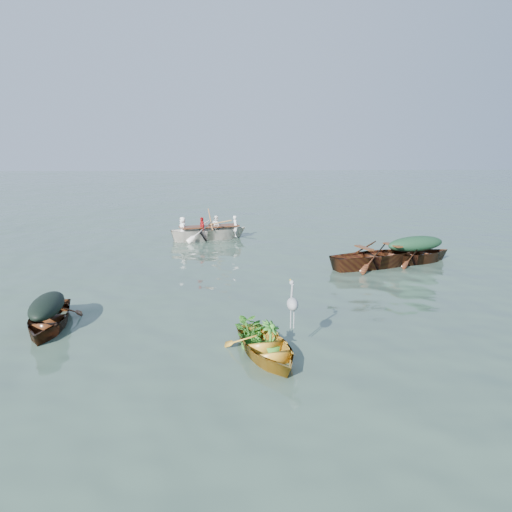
{
  "coord_description": "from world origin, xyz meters",
  "views": [
    {
      "loc": [
        -1.62,
        -11.42,
        3.89
      ],
      "look_at": [
        -0.63,
        3.86,
        0.5
      ],
      "focal_mm": 35.0,
      "sensor_mm": 36.0,
      "label": 1
    }
  ],
  "objects": [
    {
      "name": "open_wooden_boat",
      "position": [
        3.4,
        4.21,
        0.0
      ],
      "size": [
        4.91,
        2.93,
        1.11
      ],
      "primitive_type": "imported",
      "rotation": [
        0.0,
        0.0,
        1.91
      ],
      "color": "#4F2B13",
      "rests_on": "ground"
    },
    {
      "name": "dark_covered_boat",
      "position": [
        -5.46,
        -0.88,
        0.0
      ],
      "size": [
        1.49,
        3.29,
        0.76
      ],
      "primitive_type": "imported",
      "rotation": [
        0.0,
        0.0,
        0.1
      ],
      "color": "#4B2711",
      "rests_on": "ground"
    },
    {
      "name": "rowed_boat",
      "position": [
        -2.24,
        9.45,
        0.0
      ],
      "size": [
        4.71,
        2.49,
        1.09
      ],
      "primitive_type": "imported",
      "rotation": [
        0.0,
        0.0,
        1.84
      ],
      "color": "white",
      "rests_on": "ground"
    },
    {
      "name": "thwart_benches",
      "position": [
        3.4,
        4.21,
        0.58
      ],
      "size": [
        2.5,
        1.6,
        0.04
      ],
      "primitive_type": null,
      "rotation": [
        0.0,
        0.0,
        1.91
      ],
      "color": "#492611",
      "rests_on": "open_wooden_boat"
    },
    {
      "name": "dark_tarp_cover",
      "position": [
        -5.46,
        -0.88,
        0.58
      ],
      "size": [
        0.82,
        1.81,
        0.4
      ],
      "primitive_type": "ellipsoid",
      "rotation": [
        0.0,
        0.0,
        0.1
      ],
      "color": "black",
      "rests_on": "dark_covered_boat"
    },
    {
      "name": "dinghy_weeds",
      "position": [
        -0.99,
        -2.15,
        0.67
      ],
      "size": [
        0.92,
        1.06,
        0.6
      ],
      "primitive_type": "imported",
      "rotation": [
        0.0,
        0.0,
        0.28
      ],
      "color": "#27751E",
      "rests_on": "yellow_dinghy"
    },
    {
      "name": "green_tarp_boat",
      "position": [
        4.82,
        4.68,
        0.0
      ],
      "size": [
        4.16,
        2.42,
        0.9
      ],
      "primitive_type": "imported",
      "rotation": [
        0.0,
        0.0,
        1.89
      ],
      "color": "#42220F",
      "rests_on": "ground"
    },
    {
      "name": "yellow_dinghy",
      "position": [
        -0.86,
        -2.68,
        0.0
      ],
      "size": [
        1.96,
        3.05,
        0.74
      ],
      "primitive_type": "imported",
      "rotation": [
        0.0,
        0.0,
        0.28
      ],
      "color": "#BB8724",
      "rests_on": "ground"
    },
    {
      "name": "oars",
      "position": [
        -2.24,
        9.45,
        0.57
      ],
      "size": [
        1.26,
        2.67,
        0.06
      ],
      "primitive_type": null,
      "rotation": [
        0.0,
        0.0,
        1.84
      ],
      "color": "#9B6A3B",
      "rests_on": "rowed_boat"
    },
    {
      "name": "heron",
      "position": [
        -0.34,
        -2.48,
        0.83
      ],
      "size": [
        0.38,
        0.46,
        0.92
      ],
      "primitive_type": null,
      "rotation": [
        0.0,
        0.0,
        0.28
      ],
      "color": "#9A9EA3",
      "rests_on": "yellow_dinghy"
    },
    {
      "name": "green_tarp_cover",
      "position": [
        4.82,
        4.68,
        0.71
      ],
      "size": [
        2.29,
        1.33,
        0.52
      ],
      "primitive_type": "ellipsoid",
      "rotation": [
        0.0,
        0.0,
        1.89
      ],
      "color": "#16351F",
      "rests_on": "green_tarp_boat"
    },
    {
      "name": "ground",
      "position": [
        0.0,
        0.0,
        0.0
      ],
      "size": [
        140.0,
        140.0,
        0.0
      ],
      "primitive_type": "plane",
      "color": "#395042",
      "rests_on": "ground"
    },
    {
      "name": "rowers",
      "position": [
        -2.24,
        9.45,
        0.92
      ],
      "size": [
        3.37,
        2.0,
        0.76
      ],
      "primitive_type": "imported",
      "rotation": [
        0.0,
        0.0,
        1.84
      ],
      "color": "silver",
      "rests_on": "rowed_boat"
    }
  ]
}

